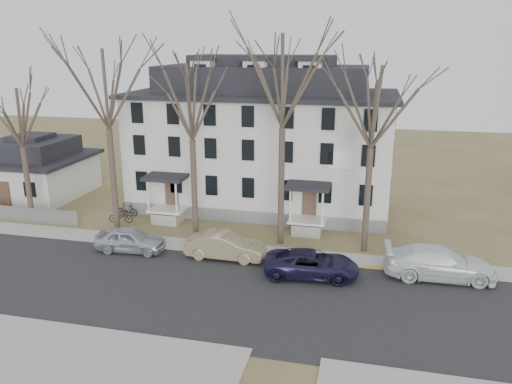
% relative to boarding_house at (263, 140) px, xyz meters
% --- Properties ---
extents(ground, '(120.00, 120.00, 0.00)m').
position_rel_boarding_house_xyz_m(ground, '(2.00, -17.95, -5.38)').
color(ground, olive).
rests_on(ground, ground).
extents(main_road, '(120.00, 10.00, 0.04)m').
position_rel_boarding_house_xyz_m(main_road, '(2.00, -15.95, -5.38)').
color(main_road, '#27272A').
rests_on(main_road, ground).
extents(far_sidewalk, '(120.00, 2.00, 0.08)m').
position_rel_boarding_house_xyz_m(far_sidewalk, '(2.00, -9.95, -5.38)').
color(far_sidewalk, '#A09F97').
rests_on(far_sidewalk, ground).
extents(near_sidewalk_left, '(20.00, 5.00, 0.08)m').
position_rel_boarding_house_xyz_m(near_sidewalk_left, '(-6.00, -22.95, -5.38)').
color(near_sidewalk_left, '#A09F97').
rests_on(near_sidewalk_left, ground).
extents(yellow_curb, '(14.00, 0.25, 0.06)m').
position_rel_boarding_house_xyz_m(yellow_curb, '(7.00, -10.85, -5.38)').
color(yellow_curb, gold).
rests_on(yellow_curb, ground).
extents(boarding_house, '(20.80, 12.36, 12.05)m').
position_rel_boarding_house_xyz_m(boarding_house, '(0.00, 0.00, 0.00)').
color(boarding_house, slate).
rests_on(boarding_house, ground).
extents(small_house, '(8.70, 8.70, 5.00)m').
position_rel_boarding_house_xyz_m(small_house, '(-20.00, -1.96, -3.13)').
color(small_house, silver).
rests_on(small_house, ground).
extents(tree_far_left, '(8.40, 8.40, 13.72)m').
position_rel_boarding_house_xyz_m(tree_far_left, '(-9.00, -8.15, 4.96)').
color(tree_far_left, '#473B31').
rests_on(tree_far_left, ground).
extents(tree_mid_left, '(7.80, 7.80, 12.74)m').
position_rel_boarding_house_xyz_m(tree_mid_left, '(-3.00, -8.15, 4.22)').
color(tree_mid_left, '#473B31').
rests_on(tree_mid_left, ground).
extents(tree_center, '(9.00, 9.00, 14.70)m').
position_rel_boarding_house_xyz_m(tree_center, '(3.00, -8.15, 5.71)').
color(tree_center, '#473B31').
rests_on(tree_center, ground).
extents(tree_mid_right, '(7.80, 7.80, 12.74)m').
position_rel_boarding_house_xyz_m(tree_mid_right, '(8.50, -8.15, 4.22)').
color(tree_mid_right, '#473B31').
rests_on(tree_mid_right, ground).
extents(tree_bungalow, '(6.60, 6.60, 10.78)m').
position_rel_boarding_house_xyz_m(tree_bungalow, '(-16.00, -8.15, 2.74)').
color(tree_bungalow, '#473B31').
rests_on(tree_bungalow, ground).
extents(car_silver, '(4.59, 2.06, 1.53)m').
position_rel_boarding_house_xyz_m(car_silver, '(-6.15, -11.71, -4.61)').
color(car_silver, silver).
rests_on(car_silver, ground).
extents(car_tan, '(4.92, 1.73, 1.62)m').
position_rel_boarding_house_xyz_m(car_tan, '(0.09, -11.37, -4.57)').
color(car_tan, '#958762').
rests_on(car_tan, ground).
extents(car_navy, '(5.58, 2.95, 1.50)m').
position_rel_boarding_house_xyz_m(car_navy, '(5.62, -12.68, -4.63)').
color(car_navy, '#1B1938').
rests_on(car_navy, ground).
extents(car_white, '(6.29, 2.83, 1.79)m').
position_rel_boarding_house_xyz_m(car_white, '(12.73, -11.21, -4.48)').
color(car_white, white).
rests_on(car_white, ground).
extents(bicycle_left, '(1.87, 0.87, 0.95)m').
position_rel_boarding_house_xyz_m(bicycle_left, '(-9.31, -7.00, -4.91)').
color(bicycle_left, black).
rests_on(bicycle_left, ground).
extents(bicycle_right, '(1.70, 0.51, 1.02)m').
position_rel_boarding_house_xyz_m(bicycle_right, '(-9.54, -5.52, -4.87)').
color(bicycle_right, black).
rests_on(bicycle_right, ground).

